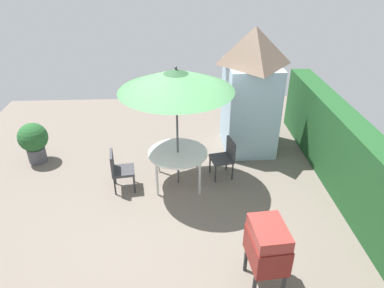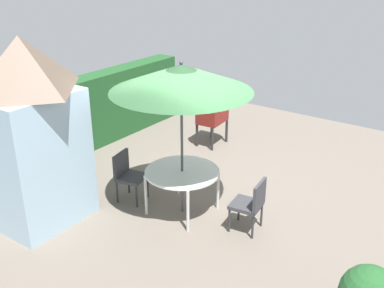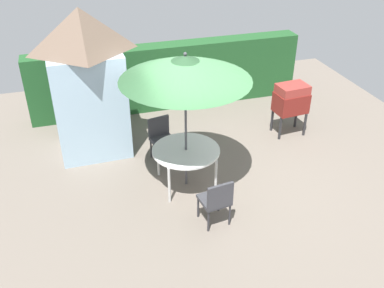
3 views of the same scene
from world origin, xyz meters
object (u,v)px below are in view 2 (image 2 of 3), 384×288
at_px(garden_shed, 31,132).
at_px(patio_table, 182,174).
at_px(chair_far_side, 127,173).
at_px(patio_umbrella, 181,78).
at_px(chair_near_shed, 251,202).
at_px(bbq_grill, 212,110).

relative_size(garden_shed, patio_table, 2.42).
height_order(patio_table, chair_far_side, chair_far_side).
height_order(garden_shed, patio_table, garden_shed).
relative_size(patio_umbrella, chair_near_shed, 2.94).
bearing_deg(patio_table, patio_umbrella, 41.19).
distance_m(garden_shed, patio_umbrella, 2.50).
bearing_deg(chair_near_shed, garden_shed, 119.21).
distance_m(patio_table, chair_far_side, 1.10).
distance_m(patio_umbrella, bbq_grill, 3.43).
bearing_deg(chair_near_shed, chair_far_side, 99.77).
xyz_separation_m(patio_umbrella, bbq_grill, (2.81, 1.24, -1.53)).
bearing_deg(garden_shed, patio_umbrella, -49.59).
distance_m(garden_shed, patio_table, 2.51).
xyz_separation_m(bbq_grill, chair_near_shed, (-2.64, -2.49, -0.33)).
distance_m(patio_table, bbq_grill, 3.07).
relative_size(chair_near_shed, chair_far_side, 1.00).
relative_size(patio_umbrella, bbq_grill, 2.21).
xyz_separation_m(patio_umbrella, chair_far_side, (-0.23, 1.05, -1.85)).
bearing_deg(patio_table, chair_far_side, 102.19).
height_order(patio_umbrella, bbq_grill, patio_umbrella).
bearing_deg(patio_table, bbq_grill, 23.91).
height_order(bbq_grill, chair_near_shed, bbq_grill).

